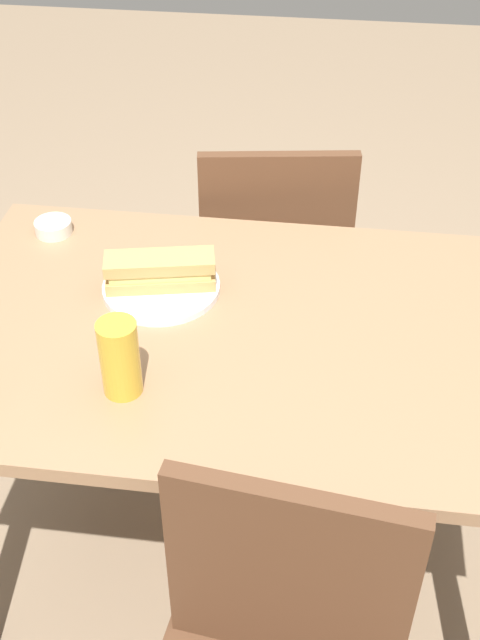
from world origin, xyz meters
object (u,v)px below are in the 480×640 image
at_px(knife_near, 156,269).
at_px(olive_bowl, 53,227).
at_px(plate_near, 161,287).
at_px(dining_table, 240,370).
at_px(chair_far, 273,259).
at_px(beer_glass, 120,358).
at_px(baguette_sandwich_near, 160,271).

height_order(knife_near, olive_bowl, olive_bowl).
bearing_deg(plate_near, olive_bowl, 147.61).
distance_m(dining_table, chair_far, 0.60).
height_order(chair_far, beer_glass, beer_glass).
bearing_deg(knife_near, olive_bowl, 153.32).
bearing_deg(knife_near, chair_far, 64.48).
xyz_separation_m(baguette_sandwich_near, knife_near, (-0.02, 0.05, -0.03)).
xyz_separation_m(plate_near, olive_bowl, (-0.29, 0.18, 0.01)).
bearing_deg(baguette_sandwich_near, plate_near, -90.00).
distance_m(chair_far, plate_near, 0.58).
xyz_separation_m(baguette_sandwich_near, beer_glass, (-0.01, -0.30, 0.03)).
bearing_deg(olive_bowl, dining_table, -31.32).
bearing_deg(knife_near, beer_glass, -87.47).
height_order(dining_table, chair_far, chair_far).
height_order(dining_table, knife_near, knife_near).
relative_size(dining_table, knife_near, 7.03).
distance_m(dining_table, baguette_sandwich_near, 0.26).
bearing_deg(olive_bowl, beer_glass, -59.63).
xyz_separation_m(plate_near, beer_glass, (-0.01, -0.30, 0.07)).
bearing_deg(beer_glass, chair_far, 76.04).
bearing_deg(dining_table, plate_near, 150.48).
distance_m(chair_far, baguette_sandwich_near, 0.60).
distance_m(dining_table, knife_near, 0.28).
xyz_separation_m(dining_table, baguette_sandwich_near, (-0.18, 0.10, 0.16)).
bearing_deg(olive_bowl, knife_near, -26.68).
bearing_deg(knife_near, dining_table, -36.88).
height_order(knife_near, beer_glass, beer_glass).
bearing_deg(baguette_sandwich_near, beer_glass, -91.27).
xyz_separation_m(baguette_sandwich_near, olive_bowl, (-0.29, 0.18, -0.03)).
height_order(dining_table, baguette_sandwich_near, baguette_sandwich_near).
relative_size(dining_table, baguette_sandwich_near, 5.20).
bearing_deg(olive_bowl, baguette_sandwich_near, -32.39).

